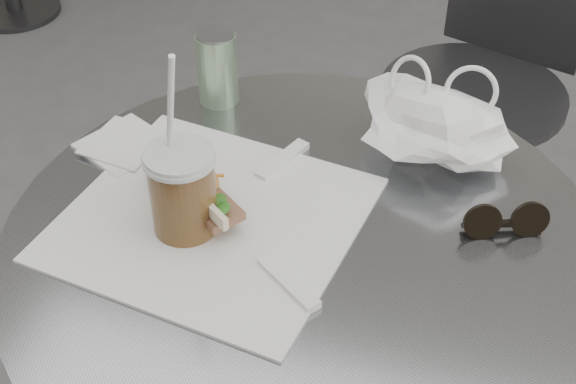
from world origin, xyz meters
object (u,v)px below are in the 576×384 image
(chair_far, at_px, (472,134))
(sunglasses, at_px, (505,222))
(cafe_table, at_px, (301,370))
(iced_coffee, at_px, (183,190))
(drink_can, at_px, (217,68))
(banh_mi, at_px, (195,185))

(chair_far, distance_m, sunglasses, 0.88)
(cafe_table, distance_m, iced_coffee, 0.37)
(cafe_table, bearing_deg, sunglasses, 18.61)
(sunglasses, height_order, drink_can, drink_can)
(chair_far, height_order, sunglasses, sunglasses)
(banh_mi, distance_m, sunglasses, 0.39)
(cafe_table, bearing_deg, iced_coffee, -166.80)
(cafe_table, xyz_separation_m, banh_mi, (-0.15, 0.01, 0.31))
(cafe_table, height_order, chair_far, chair_far)
(banh_mi, xyz_separation_m, sunglasses, (0.38, 0.07, -0.02))
(cafe_table, bearing_deg, drink_can, 130.34)
(banh_mi, distance_m, iced_coffee, 0.05)
(cafe_table, bearing_deg, chair_far, 79.94)
(chair_far, xyz_separation_m, iced_coffee, (-0.29, -0.88, 0.46))
(cafe_table, bearing_deg, banh_mi, 176.09)
(banh_mi, relative_size, iced_coffee, 0.80)
(banh_mi, bearing_deg, iced_coffee, -48.98)
(cafe_table, xyz_separation_m, drink_can, (-0.21, 0.25, 0.33))
(chair_far, relative_size, drink_can, 6.59)
(sunglasses, xyz_separation_m, drink_can, (-0.45, 0.17, 0.04))
(chair_far, distance_m, iced_coffee, 1.04)
(chair_far, height_order, iced_coffee, iced_coffee)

